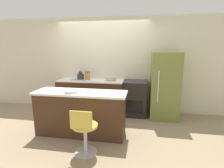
{
  "coord_description": "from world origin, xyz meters",
  "views": [
    {
      "loc": [
        1.11,
        -4.22,
        1.8
      ],
      "look_at": [
        0.43,
        -0.32,
        0.96
      ],
      "focal_mm": 28.0,
      "sensor_mm": 36.0,
      "label": 1
    }
  ],
  "objects_px": {
    "stool_chair": "(85,133)",
    "kettle": "(80,76)",
    "refrigerator": "(165,86)",
    "mixing_bowl": "(111,78)",
    "oven_range": "(135,98)"
  },
  "relations": [
    {
      "from": "refrigerator",
      "to": "mixing_bowl",
      "type": "xyz_separation_m",
      "value": [
        -1.41,
        0.09,
        0.13
      ]
    },
    {
      "from": "oven_range",
      "to": "refrigerator",
      "type": "distance_m",
      "value": 0.84
    },
    {
      "from": "refrigerator",
      "to": "stool_chair",
      "type": "height_order",
      "value": "refrigerator"
    },
    {
      "from": "stool_chair",
      "to": "mixing_bowl",
      "type": "bearing_deg",
      "value": 87.75
    },
    {
      "from": "oven_range",
      "to": "mixing_bowl",
      "type": "xyz_separation_m",
      "value": [
        -0.67,
        0.04,
        0.51
      ]
    },
    {
      "from": "stool_chair",
      "to": "kettle",
      "type": "xyz_separation_m",
      "value": [
        -0.77,
        2.0,
        0.62
      ]
    },
    {
      "from": "refrigerator",
      "to": "mixing_bowl",
      "type": "height_order",
      "value": "refrigerator"
    },
    {
      "from": "refrigerator",
      "to": "stool_chair",
      "type": "bearing_deg",
      "value": -127.82
    },
    {
      "from": "refrigerator",
      "to": "stool_chair",
      "type": "relative_size",
      "value": 2.03
    },
    {
      "from": "refrigerator",
      "to": "mixing_bowl",
      "type": "bearing_deg",
      "value": 176.51
    },
    {
      "from": "refrigerator",
      "to": "stool_chair",
      "type": "xyz_separation_m",
      "value": [
        -1.49,
        -1.92,
        -0.45
      ]
    },
    {
      "from": "oven_range",
      "to": "kettle",
      "type": "xyz_separation_m",
      "value": [
        -1.52,
        0.04,
        0.55
      ]
    },
    {
      "from": "kettle",
      "to": "mixing_bowl",
      "type": "bearing_deg",
      "value": 0.0
    },
    {
      "from": "kettle",
      "to": "mixing_bowl",
      "type": "relative_size",
      "value": 0.8
    },
    {
      "from": "oven_range",
      "to": "kettle",
      "type": "distance_m",
      "value": 1.62
    }
  ]
}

